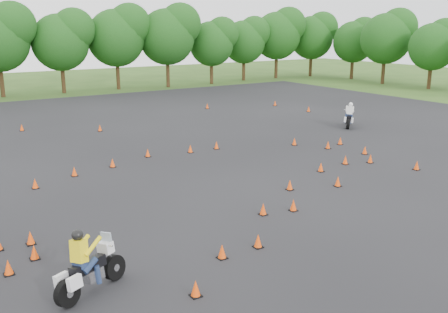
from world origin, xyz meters
TOP-DOWN VIEW (x-y plane):
  - ground at (0.00, 0.00)m, footprint 140.00×140.00m
  - asphalt_pad at (0.00, 6.00)m, footprint 62.00×62.00m
  - treeline at (2.20, 35.11)m, footprint 86.73×32.20m
  - traffic_cones at (-0.87, 5.31)m, footprint 36.07×33.21m
  - rider_yellow at (-8.63, -2.67)m, footprint 2.54×1.71m
  - rider_white at (14.71, 10.10)m, footprint 2.20×2.17m

SIDE VIEW (x-z plane):
  - ground at x=0.00m, z-range 0.00..0.00m
  - asphalt_pad at x=0.00m, z-range 0.01..0.01m
  - traffic_cones at x=-0.87m, z-range 0.01..0.46m
  - rider_white at x=14.71m, z-range 0.00..1.83m
  - rider_yellow at x=-8.63m, z-range 0.00..1.89m
  - treeline at x=2.20m, z-range -0.52..9.74m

